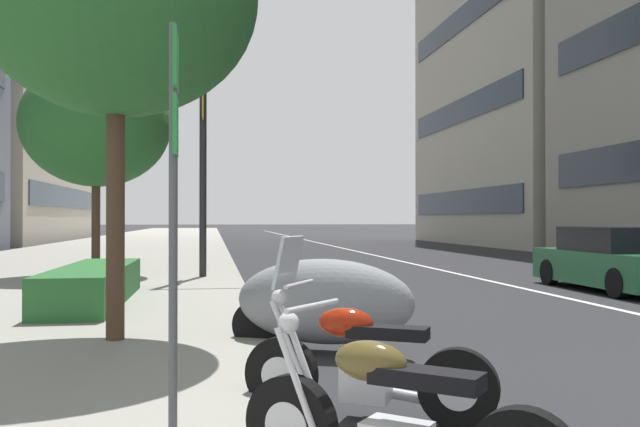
% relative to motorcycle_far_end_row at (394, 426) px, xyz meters
% --- Properties ---
extents(sidewalk_right_plaza, '(160.00, 10.27, 0.15)m').
position_rel_motorcycle_far_end_row_xyz_m(sidewalk_right_plaza, '(30.34, 5.44, -0.34)').
color(sidewalk_right_plaza, gray).
rests_on(sidewalk_right_plaza, ground).
extents(lane_centre_stripe, '(110.00, 0.16, 0.01)m').
position_rel_motorcycle_far_end_row_xyz_m(lane_centre_stripe, '(35.34, -6.09, -0.41)').
color(lane_centre_stripe, silver).
rests_on(lane_centre_stripe, ground).
extents(motorcycle_far_end_row, '(1.42, 1.68, 1.09)m').
position_rel_motorcycle_far_end_row_xyz_m(motorcycle_far_end_row, '(0.00, 0.00, 0.00)').
color(motorcycle_far_end_row, black).
rests_on(motorcycle_far_end_row, ground).
extents(motorcycle_second_in_row, '(1.10, 1.90, 1.47)m').
position_rel_motorcycle_far_end_row_xyz_m(motorcycle_second_in_row, '(1.53, -0.14, 0.02)').
color(motorcycle_second_in_row, black).
rests_on(motorcycle_second_in_row, ground).
extents(motorcycle_mid_row, '(1.66, 2.32, 1.13)m').
position_rel_motorcycle_far_end_row_xyz_m(motorcycle_mid_row, '(4.26, -0.27, 0.20)').
color(motorcycle_mid_row, gray).
rests_on(motorcycle_mid_row, ground).
extents(car_mid_block_traffic, '(4.41, 1.90, 1.43)m').
position_rel_motorcycle_far_end_row_xyz_m(car_mid_block_traffic, '(10.30, -7.92, 0.26)').
color(car_mid_block_traffic, '#236038').
rests_on(car_mid_block_traffic, ground).
extents(parking_sign_by_curb, '(0.32, 0.06, 2.79)m').
position_rel_motorcycle_far_end_row_xyz_m(parking_sign_by_curb, '(0.86, 1.30, 1.48)').
color(parking_sign_by_curb, '#47494C').
rests_on(parking_sign_by_curb, sidewalk_right_plaza).
extents(street_lamp_with_banners, '(1.26, 2.75, 8.07)m').
position_rel_motorcycle_far_end_row_xyz_m(street_lamp_with_banners, '(13.78, 0.87, 4.61)').
color(street_lamp_with_banners, '#232326').
rests_on(street_lamp_with_banners, sidewalk_right_plaza).
extents(clipped_hedge_bed, '(4.91, 1.10, 0.63)m').
position_rel_motorcycle_far_end_row_xyz_m(clipped_hedge_bed, '(8.63, 3.10, 0.05)').
color(clipped_hedge_bed, '#28602D').
rests_on(clipped_hedge_bed, sidewalk_right_plaza).
extents(street_tree_far_plaza, '(3.83, 3.83, 5.56)m').
position_rel_motorcycle_far_end_row_xyz_m(street_tree_far_plaza, '(14.65, 4.04, 3.66)').
color(street_tree_far_plaza, '#473323').
rests_on(street_tree_far_plaza, sidewalk_right_plaza).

